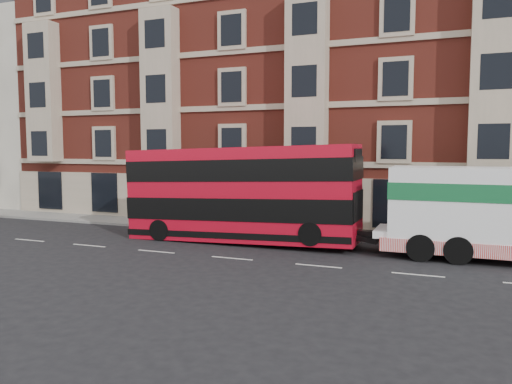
# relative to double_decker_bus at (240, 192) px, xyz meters

# --- Properties ---
(ground) EXTENTS (120.00, 120.00, 0.00)m
(ground) POSITION_rel_double_decker_bus_xyz_m (1.22, -3.78, -2.64)
(ground) COLOR black
(ground) RESTS_ON ground
(sidewalk) EXTENTS (90.00, 3.00, 0.15)m
(sidewalk) POSITION_rel_double_decker_bus_xyz_m (1.22, 3.72, -2.57)
(sidewalk) COLOR slate
(sidewalk) RESTS_ON ground
(victorian_terrace) EXTENTS (45.00, 12.00, 20.40)m
(victorian_terrace) POSITION_rel_double_decker_bus_xyz_m (1.72, 11.22, 7.42)
(victorian_terrace) COLOR maroon
(victorian_terrace) RESTS_ON ground
(lamp_post_west) EXTENTS (0.35, 0.15, 4.35)m
(lamp_post_west) POSITION_rel_double_decker_bus_xyz_m (-4.78, 2.42, 0.03)
(lamp_post_west) COLOR black
(lamp_post_west) RESTS_ON sidewalk
(double_decker_bus) EXTENTS (12.32, 2.83, 4.99)m
(double_decker_bus) POSITION_rel_double_decker_bus_xyz_m (0.00, 0.00, 0.00)
(double_decker_bus) COLOR red
(double_decker_bus) RESTS_ON ground
(tow_truck) EXTENTS (9.87, 2.92, 4.11)m
(tow_truck) POSITION_rel_double_decker_bus_xyz_m (12.07, 0.00, -0.46)
(tow_truck) COLOR white
(tow_truck) RESTS_ON ground
(pedestrian) EXTENTS (0.71, 0.60, 1.65)m
(pedestrian) POSITION_rel_double_decker_bus_xyz_m (-5.14, 3.70, -1.67)
(pedestrian) COLOR #1C2E38
(pedestrian) RESTS_ON sidewalk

